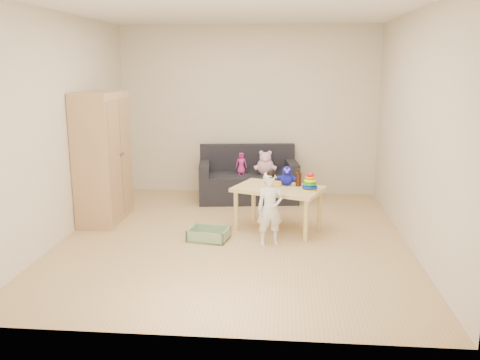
# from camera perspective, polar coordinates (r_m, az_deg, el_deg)

# --- Properties ---
(room) EXTENTS (4.50, 4.50, 4.50)m
(room) POSITION_cam_1_polar(r_m,az_deg,el_deg) (5.76, -0.72, 5.77)
(room) COLOR tan
(room) RESTS_ON ground
(wardrobe) EXTENTS (0.47, 0.93, 1.68)m
(wardrobe) POSITION_cam_1_polar(r_m,az_deg,el_deg) (6.78, -15.16, 2.45)
(wardrobe) COLOR tan
(wardrobe) RESTS_ON ground
(sofa) EXTENTS (1.54, 0.91, 0.41)m
(sofa) POSITION_cam_1_polar(r_m,az_deg,el_deg) (7.66, 0.93, -0.77)
(sofa) COLOR black
(sofa) RESTS_ON ground
(play_table) EXTENTS (1.20, 0.98, 0.54)m
(play_table) POSITION_cam_1_polar(r_m,az_deg,el_deg) (6.29, 4.29, -3.22)
(play_table) COLOR #EBC981
(play_table) RESTS_ON ground
(storage_bin) EXTENTS (0.50, 0.41, 0.14)m
(storage_bin) POSITION_cam_1_polar(r_m,az_deg,el_deg) (6.00, -3.52, -6.08)
(storage_bin) COLOR gray
(storage_bin) RESTS_ON ground
(toddler) EXTENTS (0.34, 0.27, 0.82)m
(toddler) POSITION_cam_1_polar(r_m,az_deg,el_deg) (5.75, 3.41, -3.34)
(toddler) COLOR white
(toddler) RESTS_ON ground
(pink_bear) EXTENTS (0.28, 0.25, 0.30)m
(pink_bear) POSITION_cam_1_polar(r_m,az_deg,el_deg) (7.54, 2.86, 1.75)
(pink_bear) COLOR #D89FBA
(pink_bear) RESTS_ON sofa
(doll) EXTENTS (0.18, 0.13, 0.32)m
(doll) POSITION_cam_1_polar(r_m,az_deg,el_deg) (7.56, 0.14, 1.86)
(doll) COLOR #CB2687
(doll) RESTS_ON sofa
(ring_stacker) EXTENTS (0.19, 0.19, 0.21)m
(ring_stacker) POSITION_cam_1_polar(r_m,az_deg,el_deg) (6.09, 7.86, -0.39)
(ring_stacker) COLOR #F0F20C
(ring_stacker) RESTS_ON play_table
(brown_bottle) EXTENTS (0.07, 0.07, 0.21)m
(brown_bottle) POSITION_cam_1_polar(r_m,az_deg,el_deg) (6.30, 6.60, 0.14)
(brown_bottle) COLOR black
(brown_bottle) RESTS_ON play_table
(blue_plush) EXTENTS (0.26, 0.24, 0.25)m
(blue_plush) POSITION_cam_1_polar(r_m,az_deg,el_deg) (6.32, 5.29, 0.52)
(blue_plush) COLOR #1519BD
(blue_plush) RESTS_ON play_table
(wooden_figure) EXTENTS (0.06, 0.06, 0.11)m
(wooden_figure) POSITION_cam_1_polar(r_m,az_deg,el_deg) (6.22, 3.53, -0.28)
(wooden_figure) COLOR brown
(wooden_figure) RESTS_ON play_table
(yellow_book) EXTENTS (0.26, 0.26, 0.02)m
(yellow_book) POSITION_cam_1_polar(r_m,az_deg,el_deg) (6.36, 3.76, -0.43)
(yellow_book) COLOR yellow
(yellow_book) RESTS_ON play_table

